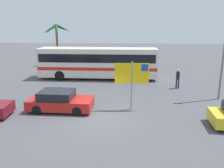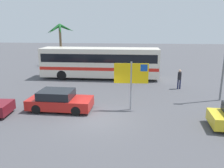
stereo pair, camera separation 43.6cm
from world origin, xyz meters
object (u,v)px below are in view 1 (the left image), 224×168
(ferry_sign, at_px, (133,75))
(car_red, at_px, (60,101))
(pedestrian_by_bus, at_px, (178,77))
(bus_front_coach, at_px, (98,62))

(ferry_sign, distance_m, car_red, 5.03)
(ferry_sign, height_order, car_red, ferry_sign)
(ferry_sign, distance_m, pedestrian_by_bus, 7.01)
(car_red, xyz_separation_m, pedestrian_by_bus, (8.81, 6.02, 0.38))
(car_red, bearing_deg, ferry_sign, 7.34)
(bus_front_coach, distance_m, car_red, 9.66)
(bus_front_coach, relative_size, ferry_sign, 3.78)
(car_red, bearing_deg, bus_front_coach, 83.78)
(bus_front_coach, distance_m, pedestrian_by_bus, 8.33)
(ferry_sign, relative_size, pedestrian_by_bus, 1.86)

